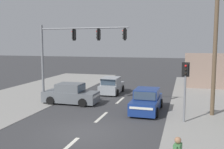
{
  "coord_description": "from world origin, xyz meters",
  "views": [
    {
      "loc": [
        4.96,
        -12.37,
        4.68
      ],
      "look_at": [
        0.42,
        4.0,
        2.61
      ],
      "focal_mm": 42.0,
      "sensor_mm": 36.0,
      "label": 1
    }
  ],
  "objects": [
    {
      "name": "pedestal_signal_right_kerb",
      "position": [
        5.04,
        3.25,
        2.42
      ],
      "size": [
        0.44,
        0.29,
        3.56
      ],
      "color": "slate",
      "rests_on": "ground"
    },
    {
      "name": "lane_dash_near",
      "position": [
        0.0,
        -2.0,
        0.0
      ],
      "size": [
        0.2,
        2.4,
        0.01
      ],
      "primitive_type": "cube",
      "color": "silver",
      "rests_on": "ground"
    },
    {
      "name": "lane_dash_mid",
      "position": [
        0.0,
        3.0,
        0.0
      ],
      "size": [
        0.2,
        2.4,
        0.01
      ],
      "primitive_type": "cube",
      "color": "silver",
      "rests_on": "ground"
    },
    {
      "name": "lane_dash_far",
      "position": [
        0.0,
        8.0,
        0.0
      ],
      "size": [
        0.2,
        2.4,
        0.01
      ],
      "primitive_type": "cube",
      "color": "silver",
      "rests_on": "ground"
    },
    {
      "name": "hatchback_crossing_left",
      "position": [
        -1.49,
        10.7,
        0.7
      ],
      "size": [
        1.8,
        3.65,
        1.53
      ],
      "color": "#A3A8AD",
      "rests_on": "ground"
    },
    {
      "name": "sedan_oncoming_near",
      "position": [
        -3.44,
        5.94,
        0.7
      ],
      "size": [
        4.24,
        1.9,
        1.56
      ],
      "color": "slate",
      "rests_on": "ground"
    },
    {
      "name": "traffic_signal_mast",
      "position": [
        -3.11,
        5.28,
        4.35
      ],
      "size": [
        6.88,
        0.7,
        6.0
      ],
      "color": "slate",
      "rests_on": "ground"
    },
    {
      "name": "utility_pole_midground_right",
      "position": [
        6.79,
        5.3,
        5.09
      ],
      "size": [
        1.8,
        0.26,
        9.7
      ],
      "color": "brown",
      "rests_on": "ground"
    },
    {
      "name": "sedan_receding_far",
      "position": [
        2.55,
        5.17,
        0.7
      ],
      "size": [
        1.94,
        4.27,
        1.56
      ],
      "color": "navy",
      "rests_on": "ground"
    },
    {
      "name": "ground_plane",
      "position": [
        0.0,
        0.0,
        0.0
      ],
      "size": [
        140.0,
        140.0,
        0.0
      ],
      "primitive_type": "plane",
      "color": "#3A3A3D"
    }
  ]
}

